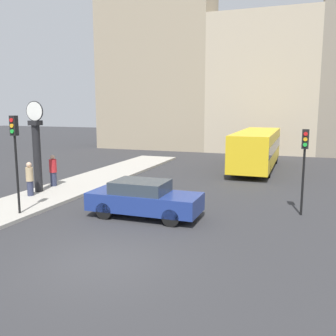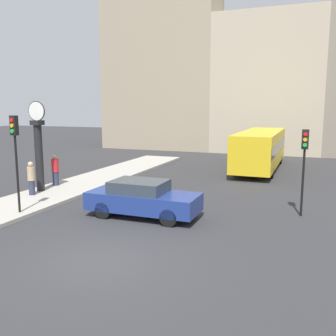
{
  "view_description": "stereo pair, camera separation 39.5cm",
  "coord_description": "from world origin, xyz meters",
  "px_view_note": "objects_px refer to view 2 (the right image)",
  "views": [
    {
      "loc": [
        5.08,
        -8.72,
        4.29
      ],
      "look_at": [
        -0.52,
        6.82,
        1.58
      ],
      "focal_mm": 40.0,
      "sensor_mm": 36.0,
      "label": 1
    },
    {
      "loc": [
        5.45,
        -8.58,
        4.29
      ],
      "look_at": [
        -0.52,
        6.82,
        1.58
      ],
      "focal_mm": 40.0,
      "sensor_mm": 36.0,
      "label": 2
    }
  ],
  "objects_px": {
    "traffic_light_near": "(15,144)",
    "pedestrian_tan_coat": "(31,178)",
    "sedan_car": "(142,198)",
    "bus_distant": "(260,148)",
    "street_clock": "(39,149)",
    "traffic_light_far": "(304,154)",
    "pedestrian_red_top": "(55,170)"
  },
  "relations": [
    {
      "from": "pedestrian_tan_coat",
      "to": "pedestrian_red_top",
      "type": "distance_m",
      "value": 2.24
    },
    {
      "from": "traffic_light_near",
      "to": "pedestrian_tan_coat",
      "type": "bearing_deg",
      "value": 121.9
    },
    {
      "from": "street_clock",
      "to": "pedestrian_tan_coat",
      "type": "relative_size",
      "value": 2.77
    },
    {
      "from": "traffic_light_near",
      "to": "street_clock",
      "type": "relative_size",
      "value": 0.86
    },
    {
      "from": "street_clock",
      "to": "pedestrian_red_top",
      "type": "bearing_deg",
      "value": 95.36
    },
    {
      "from": "traffic_light_near",
      "to": "traffic_light_far",
      "type": "xyz_separation_m",
      "value": [
        10.45,
        4.0,
        -0.41
      ]
    },
    {
      "from": "pedestrian_tan_coat",
      "to": "bus_distant",
      "type": "bearing_deg",
      "value": 53.9
    },
    {
      "from": "sedan_car",
      "to": "pedestrian_red_top",
      "type": "bearing_deg",
      "value": 154.46
    },
    {
      "from": "pedestrian_red_top",
      "to": "traffic_light_far",
      "type": "bearing_deg",
      "value": -3.55
    },
    {
      "from": "bus_distant",
      "to": "pedestrian_tan_coat",
      "type": "height_order",
      "value": "bus_distant"
    },
    {
      "from": "street_clock",
      "to": "traffic_light_far",
      "type": "bearing_deg",
      "value": 2.68
    },
    {
      "from": "traffic_light_near",
      "to": "pedestrian_tan_coat",
      "type": "xyz_separation_m",
      "value": [
        -1.59,
        2.55,
        -1.92
      ]
    },
    {
      "from": "sedan_car",
      "to": "traffic_light_near",
      "type": "height_order",
      "value": "traffic_light_near"
    },
    {
      "from": "traffic_light_far",
      "to": "pedestrian_tan_coat",
      "type": "height_order",
      "value": "traffic_light_far"
    },
    {
      "from": "sedan_car",
      "to": "pedestrian_red_top",
      "type": "relative_size",
      "value": 2.65
    },
    {
      "from": "pedestrian_tan_coat",
      "to": "pedestrian_red_top",
      "type": "xyz_separation_m",
      "value": [
        -0.34,
        2.22,
        0.02
      ]
    },
    {
      "from": "bus_distant",
      "to": "pedestrian_red_top",
      "type": "height_order",
      "value": "bus_distant"
    },
    {
      "from": "sedan_car",
      "to": "bus_distant",
      "type": "xyz_separation_m",
      "value": [
        2.77,
        13.25,
        0.77
      ]
    },
    {
      "from": "sedan_car",
      "to": "pedestrian_red_top",
      "type": "height_order",
      "value": "pedestrian_red_top"
    },
    {
      "from": "sedan_car",
      "to": "traffic_light_far",
      "type": "relative_size",
      "value": 1.28
    },
    {
      "from": "pedestrian_tan_coat",
      "to": "pedestrian_red_top",
      "type": "height_order",
      "value": "pedestrian_red_top"
    },
    {
      "from": "sedan_car",
      "to": "bus_distant",
      "type": "bearing_deg",
      "value": 78.19
    },
    {
      "from": "traffic_light_far",
      "to": "street_clock",
      "type": "distance_m",
      "value": 12.27
    },
    {
      "from": "traffic_light_far",
      "to": "street_clock",
      "type": "height_order",
      "value": "street_clock"
    },
    {
      "from": "bus_distant",
      "to": "pedestrian_tan_coat",
      "type": "xyz_separation_m",
      "value": [
        -8.99,
        -12.33,
        -0.56
      ]
    },
    {
      "from": "sedan_car",
      "to": "street_clock",
      "type": "height_order",
      "value": "street_clock"
    },
    {
      "from": "traffic_light_far",
      "to": "street_clock",
      "type": "bearing_deg",
      "value": -177.32
    },
    {
      "from": "traffic_light_far",
      "to": "pedestrian_red_top",
      "type": "bearing_deg",
      "value": 176.45
    },
    {
      "from": "pedestrian_tan_coat",
      "to": "traffic_light_near",
      "type": "bearing_deg",
      "value": -58.1
    },
    {
      "from": "bus_distant",
      "to": "traffic_light_far",
      "type": "relative_size",
      "value": 2.9
    },
    {
      "from": "sedan_car",
      "to": "pedestrian_tan_coat",
      "type": "distance_m",
      "value": 6.29
    },
    {
      "from": "traffic_light_near",
      "to": "pedestrian_tan_coat",
      "type": "relative_size",
      "value": 2.39
    }
  ]
}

